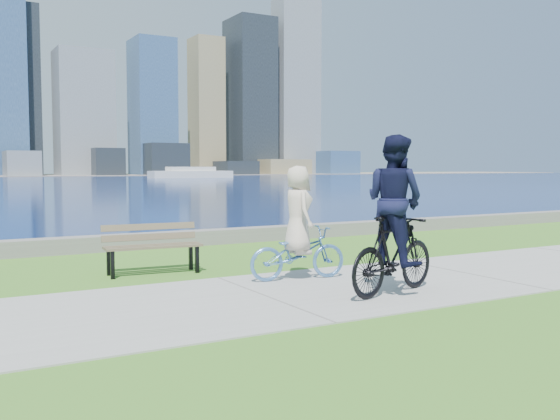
{
  "coord_description": "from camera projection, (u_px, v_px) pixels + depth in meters",
  "views": [
    {
      "loc": [
        -4.23,
        -7.86,
        1.9
      ],
      "look_at": [
        1.41,
        2.09,
        1.1
      ],
      "focal_mm": 40.0,
      "sensor_mm": 36.0,
      "label": 1
    }
  ],
  "objects": [
    {
      "name": "seawall",
      "position": [
        140.0,
        241.0,
        14.41
      ],
      "size": [
        90.0,
        0.5,
        0.35
      ],
      "primitive_type": "cube",
      "color": "slate",
      "rests_on": "ground"
    },
    {
      "name": "cyclist_woman",
      "position": [
        298.0,
        237.0,
        10.35
      ],
      "size": [
        0.83,
        1.75,
        1.89
      ],
      "rotation": [
        0.0,
        0.0,
        1.42
      ],
      "color": "#4F83C1",
      "rests_on": "ground"
    },
    {
      "name": "park_bench",
      "position": [
        152.0,
        243.0,
        11.06
      ],
      "size": [
        1.73,
        0.71,
        0.88
      ],
      "rotation": [
        0.0,
        0.0,
        -0.08
      ],
      "color": "black",
      "rests_on": "ground"
    },
    {
      "name": "ferry_far",
      "position": [
        191.0,
        173.0,
        103.32
      ],
      "size": [
        13.67,
        3.91,
        1.86
      ],
      "color": "silver",
      "rests_on": "ground"
    },
    {
      "name": "ground",
      "position": [
        267.0,
        298.0,
        9.04
      ],
      "size": [
        320.0,
        320.0,
        0.0
      ],
      "primitive_type": "plane",
      "color": "#376B1C",
      "rests_on": "ground"
    },
    {
      "name": "cyclist_man",
      "position": [
        394.0,
        228.0,
        9.15
      ],
      "size": [
        1.04,
        2.02,
        2.34
      ],
      "rotation": [
        0.0,
        0.0,
        1.83
      ],
      "color": "black",
      "rests_on": "ground"
    },
    {
      "name": "concrete_path",
      "position": [
        267.0,
        297.0,
        9.04
      ],
      "size": [
        80.0,
        3.5,
        0.02
      ],
      "primitive_type": "cube",
      "color": "gray",
      "rests_on": "ground"
    }
  ]
}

